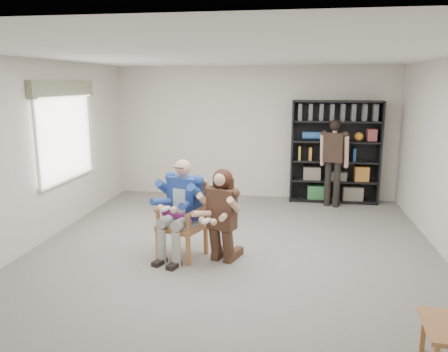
% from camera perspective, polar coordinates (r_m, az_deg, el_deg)
% --- Properties ---
extents(room_shell, '(6.00, 7.00, 2.80)m').
position_cam_1_polar(room_shell, '(5.98, 1.02, 2.04)').
color(room_shell, silver).
rests_on(room_shell, ground).
extents(floor, '(6.00, 7.00, 0.01)m').
position_cam_1_polar(floor, '(6.37, 0.98, -10.46)').
color(floor, slate).
rests_on(floor, ground).
extents(window_left, '(0.16, 2.00, 1.75)m').
position_cam_1_polar(window_left, '(7.83, -19.93, 5.40)').
color(window_left, white).
rests_on(window_left, room_shell).
extents(armchair, '(0.80, 0.79, 1.09)m').
position_cam_1_polar(armchair, '(6.22, -5.54, -5.73)').
color(armchair, olive).
rests_on(armchair, floor).
extents(seated_man, '(0.86, 1.00, 1.42)m').
position_cam_1_polar(seated_man, '(6.17, -5.57, -4.29)').
color(seated_man, navy).
rests_on(seated_man, floor).
extents(kneeling_woman, '(0.80, 1.00, 1.30)m').
position_cam_1_polar(kneeling_woman, '(5.96, -0.41, -5.42)').
color(kneeling_woman, '#382219').
rests_on(kneeling_woman, floor).
extents(bookshelf, '(1.80, 0.38, 2.10)m').
position_cam_1_polar(bookshelf, '(9.27, 14.29, 3.05)').
color(bookshelf, black).
rests_on(bookshelf, floor).
extents(standing_man, '(0.61, 0.47, 1.75)m').
position_cam_1_polar(standing_man, '(8.92, 14.09, 1.57)').
color(standing_man, black).
rests_on(standing_man, floor).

